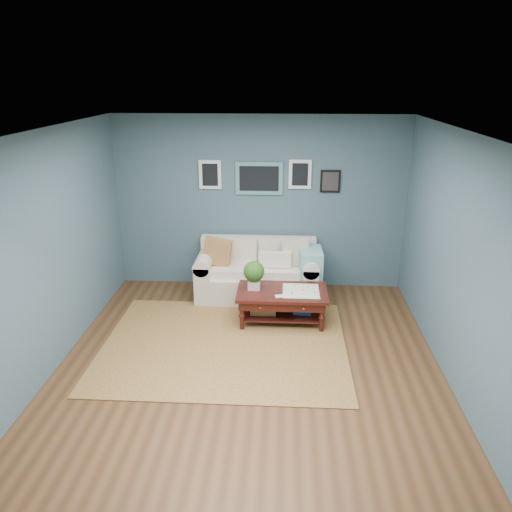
{
  "coord_description": "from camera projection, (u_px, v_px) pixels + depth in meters",
  "views": [
    {
      "loc": [
        0.38,
        -5.05,
        3.24
      ],
      "look_at": [
        0.03,
        1.0,
        1.03
      ],
      "focal_mm": 35.0,
      "sensor_mm": 36.0,
      "label": 1
    }
  ],
  "objects": [
    {
      "name": "room_shell",
      "position": [
        249.0,
        257.0,
        5.46
      ],
      "size": [
        5.0,
        5.02,
        2.7
      ],
      "color": "brown",
      "rests_on": "ground"
    },
    {
      "name": "loveseat",
      "position": [
        263.0,
        272.0,
        7.63
      ],
      "size": [
        1.88,
        0.85,
        0.97
      ],
      "color": "silver",
      "rests_on": "ground"
    },
    {
      "name": "area_rug",
      "position": [
        225.0,
        344.0,
        6.35
      ],
      "size": [
        3.07,
        2.45,
        0.01
      ],
      "primitive_type": "cube",
      "color": "brown",
      "rests_on": "ground"
    },
    {
      "name": "coffee_table",
      "position": [
        277.0,
        296.0,
        6.84
      ],
      "size": [
        1.23,
        0.72,
        0.86
      ],
      "rotation": [
        0.0,
        0.0,
        0.0
      ],
      "color": "black",
      "rests_on": "ground"
    }
  ]
}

